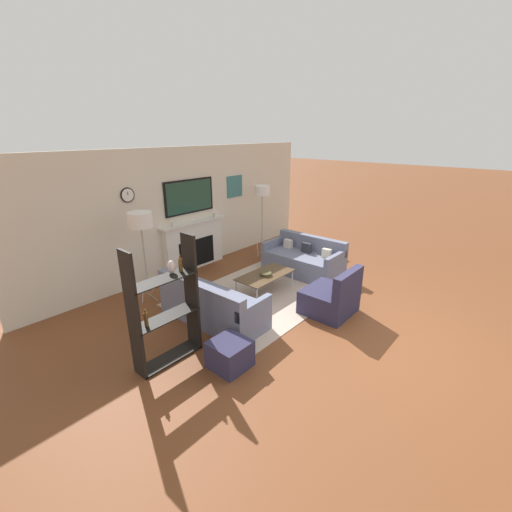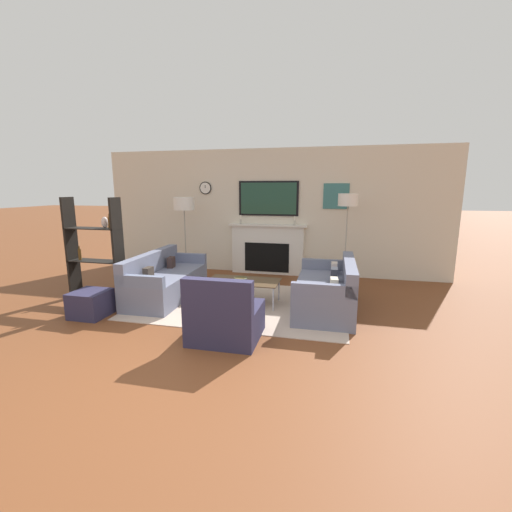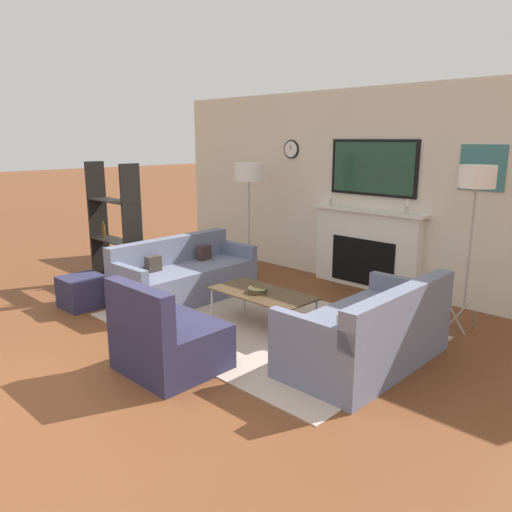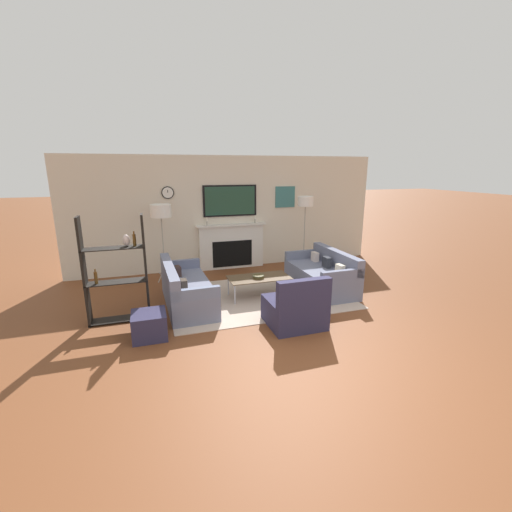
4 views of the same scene
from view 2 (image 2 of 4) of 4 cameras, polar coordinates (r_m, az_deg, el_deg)
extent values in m
plane|color=brown|center=(3.74, -12.43, -18.96)|extent=(60.00, 60.00, 0.00)
cube|color=beige|center=(7.55, 2.14, 7.30)|extent=(7.58, 0.07, 2.70)
cube|color=silver|center=(7.54, 1.92, 1.01)|extent=(1.58, 0.16, 1.06)
cube|color=black|center=(7.49, 1.78, -0.25)|extent=(0.98, 0.01, 0.63)
cube|color=silver|center=(7.44, 1.92, 5.15)|extent=(1.70, 0.22, 0.04)
cylinder|color=#B2AD9E|center=(7.55, -2.57, 5.76)|extent=(0.04, 0.04, 0.10)
cylinder|color=white|center=(7.54, -2.57, 6.48)|extent=(0.03, 0.03, 0.09)
cylinder|color=#B2AD9E|center=(7.31, 6.46, 5.53)|extent=(0.04, 0.04, 0.10)
cylinder|color=white|center=(7.30, 6.47, 6.27)|extent=(0.03, 0.03, 0.09)
cube|color=black|center=(7.49, 2.08, 9.57)|extent=(1.31, 0.04, 0.74)
cube|color=#1E4233|center=(7.47, 2.05, 9.56)|extent=(1.22, 0.01, 0.67)
cylinder|color=black|center=(7.89, -8.42, 11.15)|extent=(0.28, 0.02, 0.28)
cylinder|color=silver|center=(7.88, -8.46, 11.15)|extent=(0.24, 0.00, 0.24)
cube|color=black|center=(7.88, -8.47, 11.37)|extent=(0.01, 0.00, 0.06)
cube|color=#367072|center=(7.35, 13.21, 9.68)|extent=(0.52, 0.02, 0.52)
cube|color=#BBA392|center=(5.70, -2.34, -7.83)|extent=(3.36, 2.33, 0.01)
cube|color=slate|center=(6.11, -14.50, -4.76)|extent=(0.82, 1.88, 0.44)
cube|color=slate|center=(6.16, -17.22, -1.06)|extent=(0.22, 1.86, 0.34)
cube|color=slate|center=(6.82, -11.41, -0.31)|extent=(0.77, 0.12, 0.18)
cube|color=slate|center=(5.29, -18.83, -4.03)|extent=(0.77, 0.12, 0.18)
cube|color=#3B2A26|center=(6.45, -13.95, -1.02)|extent=(0.13, 0.20, 0.19)
cube|color=#392F27|center=(5.73, -17.50, -2.74)|extent=(0.10, 0.19, 0.19)
cube|color=slate|center=(5.43, 11.37, -6.50)|extent=(0.88, 1.71, 0.46)
cube|color=slate|center=(5.34, 15.30, -2.60)|extent=(0.18, 1.70, 0.33)
cube|color=slate|center=(4.58, 11.25, -5.68)|extent=(0.86, 0.11, 0.18)
cube|color=slate|center=(6.12, 11.69, -1.41)|extent=(0.86, 0.11, 0.18)
cube|color=beige|center=(4.86, 12.88, -4.69)|extent=(0.11, 0.20, 0.19)
cube|color=#2A2C33|center=(5.34, 12.90, -3.12)|extent=(0.10, 0.21, 0.21)
cube|color=beige|center=(5.83, 12.90, -2.01)|extent=(0.10, 0.20, 0.20)
cube|color=#2B2845|center=(4.40, -4.95, -10.87)|extent=(0.85, 0.80, 0.42)
cube|color=#2B2845|center=(3.96, -6.48, -6.88)|extent=(0.84, 0.15, 0.43)
cube|color=#4C3823|center=(5.58, -2.15, -4.16)|extent=(1.17, 0.60, 0.02)
cylinder|color=#B7B7BC|center=(5.57, -8.32, -6.40)|extent=(0.02, 0.02, 0.38)
cylinder|color=#B7B7BC|center=(5.28, 2.89, -7.30)|extent=(0.02, 0.02, 0.38)
cylinder|color=#B7B7BC|center=(6.03, -6.51, -4.98)|extent=(0.02, 0.02, 0.38)
cylinder|color=#B7B7BC|center=(5.77, 3.83, -5.70)|extent=(0.02, 0.02, 0.38)
cylinder|color=#483C1F|center=(5.54, -2.59, -3.93)|extent=(0.21, 0.21, 0.05)
torus|color=#42462A|center=(5.53, -2.59, -3.70)|extent=(0.22, 0.22, 0.02)
cylinder|color=#9E998E|center=(7.52, -10.66, -2.34)|extent=(0.09, 0.23, 0.27)
cylinder|color=#9E998E|center=(7.63, -11.81, -2.18)|extent=(0.17, 0.19, 0.27)
cylinder|color=#9E998E|center=(7.45, -12.00, -2.52)|extent=(0.23, 0.07, 0.27)
cylinder|color=#9E998E|center=(7.40, -11.70, 3.01)|extent=(0.02, 0.02, 1.17)
cylinder|color=white|center=(7.33, -11.92, 8.54)|extent=(0.43, 0.43, 0.26)
cylinder|color=#9E998E|center=(6.89, 15.33, -3.69)|extent=(0.09, 0.23, 0.29)
cylinder|color=#9E998E|center=(6.93, 13.78, -3.54)|extent=(0.17, 0.19, 0.29)
cylinder|color=#9E998E|center=(6.75, 14.26, -3.94)|extent=(0.23, 0.07, 0.29)
cylinder|color=#9E998E|center=(6.70, 14.78, 2.66)|extent=(0.02, 0.02, 1.26)
cylinder|color=white|center=(6.64, 15.10, 9.04)|extent=(0.36, 0.36, 0.23)
cube|color=black|center=(6.62, -28.35, 1.15)|extent=(0.04, 0.28, 1.72)
cube|color=black|center=(6.06, -21.96, 0.87)|extent=(0.04, 0.28, 1.72)
cube|color=black|center=(6.51, -24.69, -6.22)|extent=(0.94, 0.28, 0.02)
cube|color=black|center=(6.36, -25.15, -0.75)|extent=(0.94, 0.28, 0.01)
cube|color=black|center=(6.28, -25.56, 4.18)|extent=(0.94, 0.28, 0.02)
cylinder|color=brown|center=(6.09, -23.21, 5.15)|extent=(0.05, 0.05, 0.19)
cylinder|color=brown|center=(6.08, -23.29, 6.25)|extent=(0.02, 0.02, 0.05)
cylinder|color=brown|center=(6.52, -27.31, 0.24)|extent=(0.05, 0.05, 0.19)
cylinder|color=brown|center=(6.50, -27.40, 1.26)|extent=(0.02, 0.02, 0.05)
ellipsoid|color=silver|center=(6.19, -23.91, 5.16)|extent=(0.10, 0.10, 0.18)
cube|color=#2B2845|center=(5.65, -25.84, -7.17)|extent=(0.49, 0.49, 0.38)
camera|label=1|loc=(6.40, -66.75, 14.86)|focal=24.00mm
camera|label=3|loc=(2.59, 71.01, 7.46)|focal=35.00mm
camera|label=4|loc=(3.52, -90.28, 9.19)|focal=24.00mm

